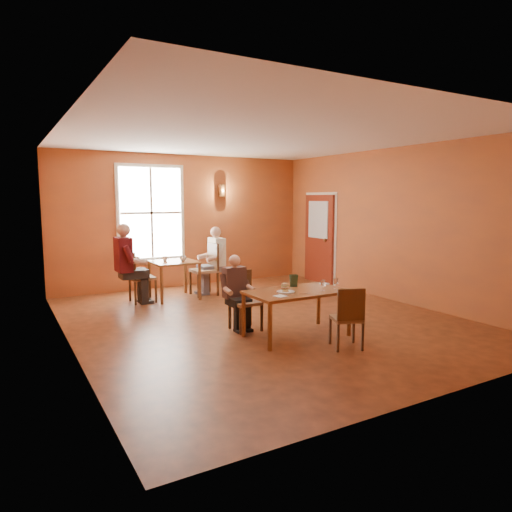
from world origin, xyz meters
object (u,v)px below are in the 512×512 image
chair_diner_white (204,269)px  chair_diner_maroon (142,277)px  chair_diner_main (246,301)px  chair_empty (346,317)px  diner_main (246,295)px  diner_maroon (140,264)px  main_table (297,313)px  second_table (174,280)px  diner_white (205,262)px

chair_diner_white → chair_diner_maroon: size_ratio=1.08×
chair_diner_white → chair_diner_main: bearing=170.1°
chair_diner_white → chair_empty: bearing=-175.6°
diner_main → diner_maroon: size_ratio=0.74×
chair_diner_main → diner_main: (0.00, -0.03, 0.10)m
main_table → second_table: second_table is taller
second_table → diner_maroon: size_ratio=0.58×
main_table → diner_white: size_ratio=1.06×
chair_diner_white → diner_white: size_ratio=0.79×
chair_empty → second_table: (-0.97, 4.11, -0.04)m
second_table → main_table: bearing=-78.5°
diner_main → diner_white: diner_white is taller
chair_empty → diner_maroon: (-1.65, 4.11, 0.33)m
main_table → diner_main: diner_main is taller
chair_diner_white → diner_main: bearing=170.3°
second_table → diner_maroon: bearing=180.0°
diner_main → diner_maroon: diner_maroon is taller
chair_empty → diner_maroon: bearing=133.2°
diner_main → diner_maroon: (-0.86, 2.73, 0.19)m
chair_diner_maroon → chair_empty: bearing=21.5°
second_table → diner_white: size_ratio=0.63×
chair_empty → chair_diner_maroon: 4.42m
chair_empty → chair_diner_maroon: (-1.62, 4.11, 0.08)m
second_table → chair_diner_white: 0.67m
diner_main → chair_diner_maroon: 2.85m
chair_empty → diner_white: bearing=115.4°
chair_diner_main → second_table: size_ratio=1.05×
chair_diner_white → chair_diner_maroon: chair_diner_white is taller
chair_diner_main → second_table: bearing=-86.1°
second_table → diner_main: bearing=-86.2°
diner_main → chair_diner_white: bearing=-99.7°
chair_diner_white → diner_maroon: 1.35m
diner_main → chair_diner_main: bearing=-90.0°
main_table → diner_white: 3.36m
second_table → diner_white: 0.75m
chair_diner_maroon → diner_maroon: (-0.03, 0.00, 0.25)m
main_table → second_table: size_ratio=1.68×
chair_empty → diner_maroon: 4.44m
diner_white → chair_diner_maroon: 1.34m
main_table → chair_diner_main: chair_diner_main is taller
chair_diner_main → second_table: 2.70m
second_table → chair_diner_main: bearing=-86.1°
main_table → diner_maroon: bearing=112.1°
chair_diner_main → main_table: bearing=127.6°
second_table → chair_diner_maroon: 0.66m
diner_main → chair_empty: (0.78, -1.38, -0.13)m
chair_empty → chair_diner_white: bearing=115.8°
chair_diner_white → second_table: bearing=90.0°
main_table → chair_diner_maroon: size_ratio=1.44×
chair_diner_main → diner_maroon: size_ratio=0.61×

